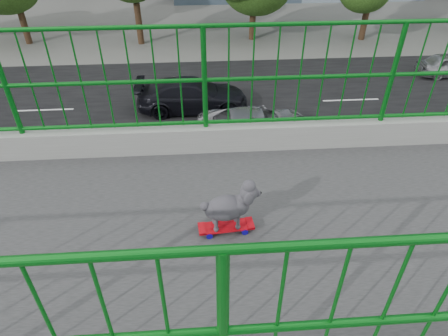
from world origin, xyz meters
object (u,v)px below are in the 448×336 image
poodle (229,206)px  car_2 (257,127)px  skateboard (226,227)px  car_3 (192,95)px

poodle → car_2: bearing=164.4°
skateboard → car_2: skateboard is taller
poodle → car_3: bearing=177.0°
poodle → skateboard: bearing=-90.0°
skateboard → car_2: 14.05m
skateboard → poodle: 0.25m
skateboard → poodle: poodle is taller
skateboard → car_2: bearing=164.3°
car_2 → car_3: car_3 is taller
car_2 → car_3: bearing=41.5°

